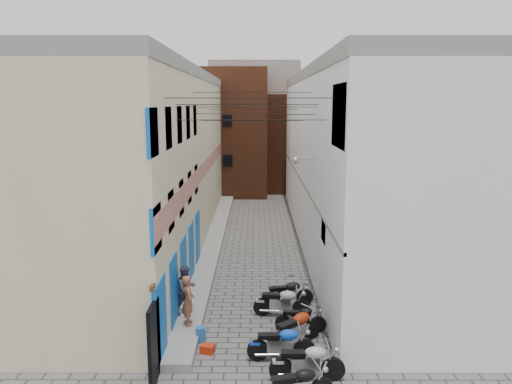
{
  "coord_description": "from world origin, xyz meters",
  "views": [
    {
      "loc": [
        0.2,
        -12.68,
        7.38
      ],
      "look_at": [
        0.17,
        11.61,
        3.0
      ],
      "focal_mm": 35.0,
      "sensor_mm": 36.0,
      "label": 1
    }
  ],
  "objects_px": {
    "water_jug_near": "(201,334)",
    "red_crate": "(208,349)",
    "motorcycle_b": "(307,360)",
    "motorcycle_d": "(296,327)",
    "person_b": "(186,289)",
    "person_a": "(188,300)",
    "motorcycle_g": "(287,292)",
    "motorcycle_a": "(297,383)",
    "water_jug_far": "(201,334)",
    "motorcycle_e": "(301,317)",
    "motorcycle_c": "(281,342)",
    "motorcycle_f": "(282,301)"
  },
  "relations": [
    {
      "from": "water_jug_near",
      "to": "red_crate",
      "type": "xyz_separation_m",
      "value": [
        0.28,
        -0.7,
        -0.12
      ]
    },
    {
      "from": "motorcycle_b",
      "to": "red_crate",
      "type": "relative_size",
      "value": 5.19
    },
    {
      "from": "motorcycle_d",
      "to": "water_jug_near",
      "type": "distance_m",
      "value": 2.99
    },
    {
      "from": "person_b",
      "to": "person_a",
      "type": "bearing_deg",
      "value": -127.6
    },
    {
      "from": "motorcycle_g",
      "to": "motorcycle_a",
      "type": "bearing_deg",
      "value": -15.34
    },
    {
      "from": "person_a",
      "to": "red_crate",
      "type": "bearing_deg",
      "value": -166.71
    },
    {
      "from": "person_a",
      "to": "water_jug_far",
      "type": "distance_m",
      "value": 1.16
    },
    {
      "from": "person_a",
      "to": "motorcycle_d",
      "type": "bearing_deg",
      "value": -120.38
    },
    {
      "from": "motorcycle_d",
      "to": "water_jug_near",
      "type": "bearing_deg",
      "value": -136.19
    },
    {
      "from": "motorcycle_d",
      "to": "person_b",
      "type": "height_order",
      "value": "person_b"
    },
    {
      "from": "motorcycle_e",
      "to": "red_crate",
      "type": "height_order",
      "value": "motorcycle_e"
    },
    {
      "from": "person_a",
      "to": "water_jug_near",
      "type": "bearing_deg",
      "value": -161.37
    },
    {
      "from": "motorcycle_a",
      "to": "person_b",
      "type": "height_order",
      "value": "person_b"
    },
    {
      "from": "motorcycle_b",
      "to": "motorcycle_c",
      "type": "height_order",
      "value": "motorcycle_b"
    },
    {
      "from": "motorcycle_b",
      "to": "person_b",
      "type": "height_order",
      "value": "person_b"
    },
    {
      "from": "motorcycle_a",
      "to": "motorcycle_e",
      "type": "relative_size",
      "value": 1.14
    },
    {
      "from": "motorcycle_f",
      "to": "person_b",
      "type": "relative_size",
      "value": 1.2
    },
    {
      "from": "motorcycle_b",
      "to": "water_jug_far",
      "type": "height_order",
      "value": "motorcycle_b"
    },
    {
      "from": "motorcycle_g",
      "to": "motorcycle_d",
      "type": "bearing_deg",
      "value": -12.43
    },
    {
      "from": "motorcycle_c",
      "to": "person_b",
      "type": "distance_m",
      "value": 4.22
    },
    {
      "from": "water_jug_far",
      "to": "motorcycle_e",
      "type": "bearing_deg",
      "value": 11.88
    },
    {
      "from": "motorcycle_e",
      "to": "water_jug_near",
      "type": "height_order",
      "value": "motorcycle_e"
    },
    {
      "from": "motorcycle_c",
      "to": "person_a",
      "type": "xyz_separation_m",
      "value": [
        -2.93,
        1.84,
        0.5
      ]
    },
    {
      "from": "person_b",
      "to": "motorcycle_g",
      "type": "bearing_deg",
      "value": -33.01
    },
    {
      "from": "motorcycle_g",
      "to": "motorcycle_f",
      "type": "bearing_deg",
      "value": -31.31
    },
    {
      "from": "motorcycle_b",
      "to": "motorcycle_c",
      "type": "bearing_deg",
      "value": -149.81
    },
    {
      "from": "motorcycle_f",
      "to": "water_jug_far",
      "type": "distance_m",
      "value": 3.21
    },
    {
      "from": "motorcycle_c",
      "to": "water_jug_far",
      "type": "bearing_deg",
      "value": -117.55
    },
    {
      "from": "water_jug_near",
      "to": "red_crate",
      "type": "distance_m",
      "value": 0.76
    },
    {
      "from": "red_crate",
      "to": "motorcycle_a",
      "type": "bearing_deg",
      "value": -46.01
    },
    {
      "from": "water_jug_far",
      "to": "motorcycle_c",
      "type": "bearing_deg",
      "value": -25.91
    },
    {
      "from": "water_jug_far",
      "to": "red_crate",
      "type": "xyz_separation_m",
      "value": [
        0.28,
        -0.77,
        -0.11
      ]
    },
    {
      "from": "motorcycle_b",
      "to": "water_jug_near",
      "type": "bearing_deg",
      "value": -125.92
    },
    {
      "from": "motorcycle_c",
      "to": "motorcycle_f",
      "type": "distance_m",
      "value": 3.03
    },
    {
      "from": "person_a",
      "to": "red_crate",
      "type": "relative_size",
      "value": 4.19
    },
    {
      "from": "motorcycle_e",
      "to": "motorcycle_d",
      "type": "bearing_deg",
      "value": -7.71
    },
    {
      "from": "motorcycle_a",
      "to": "red_crate",
      "type": "xyz_separation_m",
      "value": [
        -2.47,
        2.56,
        -0.43
      ]
    },
    {
      "from": "motorcycle_e",
      "to": "water_jug_near",
      "type": "distance_m",
      "value": 3.28
    },
    {
      "from": "water_jug_near",
      "to": "motorcycle_g",
      "type": "bearing_deg",
      "value": 43.15
    },
    {
      "from": "motorcycle_f",
      "to": "person_a",
      "type": "xyz_separation_m",
      "value": [
        -3.09,
        -1.18,
        0.5
      ]
    },
    {
      "from": "water_jug_near",
      "to": "person_a",
      "type": "bearing_deg",
      "value": 123.24
    },
    {
      "from": "motorcycle_e",
      "to": "water_jug_far",
      "type": "height_order",
      "value": "motorcycle_e"
    },
    {
      "from": "motorcycle_a",
      "to": "motorcycle_g",
      "type": "distance_m",
      "value": 5.95
    },
    {
      "from": "motorcycle_b",
      "to": "person_b",
      "type": "bearing_deg",
      "value": -136.27
    },
    {
      "from": "motorcycle_c",
      "to": "motorcycle_e",
      "type": "xyz_separation_m",
      "value": [
        0.72,
        1.87,
        -0.09
      ]
    },
    {
      "from": "motorcycle_b",
      "to": "motorcycle_e",
      "type": "xyz_separation_m",
      "value": [
        0.08,
        2.95,
        -0.11
      ]
    },
    {
      "from": "motorcycle_a",
      "to": "water_jug_far",
      "type": "bearing_deg",
      "value": -154.41
    },
    {
      "from": "water_jug_far",
      "to": "motorcycle_f",
      "type": "bearing_deg",
      "value": 34.85
    },
    {
      "from": "motorcycle_d",
      "to": "person_b",
      "type": "relative_size",
      "value": 1.27
    },
    {
      "from": "motorcycle_c",
      "to": "motorcycle_d",
      "type": "height_order",
      "value": "motorcycle_d"
    }
  ]
}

